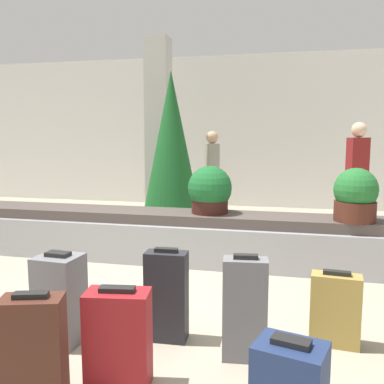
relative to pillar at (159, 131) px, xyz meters
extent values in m
plane|color=#9E937F|center=(1.14, -3.99, -1.60)|extent=(18.00, 18.00, 0.00)
cube|color=silver|center=(1.14, 1.93, 0.00)|extent=(18.00, 0.06, 3.20)
cube|color=#9E9EA3|center=(1.14, -2.30, -1.36)|extent=(7.70, 0.74, 0.48)
cube|color=#4C423D|center=(1.14, -2.30, -1.06)|extent=(7.40, 0.58, 0.12)
cube|color=beige|center=(0.00, 0.00, 0.00)|extent=(0.40, 0.40, 3.20)
cube|color=#472319|center=(0.93, -5.29, -1.28)|extent=(0.38, 0.29, 0.64)
cube|color=black|center=(0.93, -5.29, -0.94)|extent=(0.20, 0.12, 0.03)
cube|color=#A3843D|center=(2.64, -4.14, -1.34)|extent=(0.36, 0.19, 0.53)
cube|color=black|center=(2.64, -4.14, -1.06)|extent=(0.20, 0.07, 0.03)
cube|color=#232328|center=(1.43, -4.34, -1.26)|extent=(0.32, 0.18, 0.67)
cube|color=black|center=(1.43, -4.34, -0.91)|extent=(0.17, 0.07, 0.03)
cube|color=maroon|center=(1.31, -4.99, -1.30)|extent=(0.41, 0.27, 0.60)
cube|color=black|center=(1.31, -4.99, -0.98)|extent=(0.22, 0.11, 0.03)
cube|color=black|center=(2.33, -5.33, -1.03)|extent=(0.20, 0.13, 0.03)
cube|color=slate|center=(0.68, -4.57, -1.27)|extent=(0.33, 0.30, 0.66)
cube|color=black|center=(0.68, -4.57, -0.92)|extent=(0.18, 0.11, 0.03)
cube|color=slate|center=(2.02, -4.49, -1.25)|extent=(0.32, 0.20, 0.71)
cube|color=black|center=(2.02, -4.49, -0.88)|extent=(0.17, 0.08, 0.03)
cylinder|color=#381914|center=(1.36, -2.29, -0.92)|extent=(0.44, 0.44, 0.16)
sphere|color=#195B28|center=(1.36, -2.29, -0.70)|extent=(0.53, 0.53, 0.53)
cylinder|color=#4C2319|center=(2.99, -2.41, -0.89)|extent=(0.44, 0.44, 0.22)
sphere|color=#236B2D|center=(2.99, -2.41, -0.66)|extent=(0.47, 0.47, 0.47)
cylinder|color=#282833|center=(3.23, -0.01, -1.18)|extent=(0.11, 0.11, 0.83)
cylinder|color=#282833|center=(3.43, -0.01, -1.18)|extent=(0.11, 0.11, 0.83)
cube|color=maroon|center=(3.33, -0.01, -0.44)|extent=(0.37, 0.31, 0.66)
sphere|color=beige|center=(3.33, -0.01, 0.01)|extent=(0.24, 0.24, 0.24)
cylinder|color=#282833|center=(0.79, 0.36, -1.22)|extent=(0.11, 0.11, 0.77)
cylinder|color=#282833|center=(0.99, 0.36, -1.22)|extent=(0.11, 0.11, 0.77)
cube|color=gray|center=(0.89, 0.36, -0.53)|extent=(0.31, 0.37, 0.61)
sphere|color=tan|center=(0.89, 0.36, -0.11)|extent=(0.22, 0.22, 0.22)
cylinder|color=#4C331E|center=(0.51, -0.96, -1.51)|extent=(0.16, 0.16, 0.18)
cone|color=#195623|center=(0.51, -0.96, -0.26)|extent=(0.95, 0.95, 2.31)
camera|label=1|loc=(2.30, -7.27, -0.07)|focal=40.00mm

